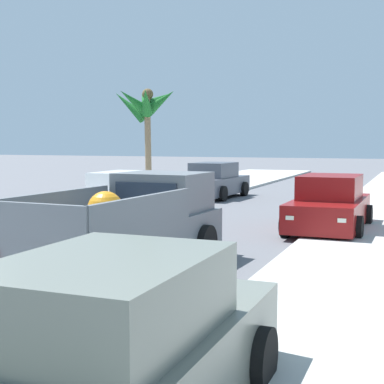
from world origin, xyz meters
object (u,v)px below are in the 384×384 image
(car_left_mid, at_px, (329,205))
(palm_tree_right_mid, at_px, (145,106))
(car_right_mid, at_px, (112,354))
(car_right_near, at_px, (124,199))
(pickup_truck, at_px, (131,230))
(car_left_near, at_px, (214,181))

(car_left_mid, bearing_deg, palm_tree_right_mid, 137.23)
(car_left_mid, height_order, car_right_mid, same)
(car_right_near, bearing_deg, car_right_mid, -61.96)
(pickup_truck, relative_size, car_right_near, 1.23)
(palm_tree_right_mid, bearing_deg, car_right_near, -67.19)
(car_left_near, height_order, car_right_mid, same)
(car_left_mid, xyz_separation_m, car_right_mid, (-0.06, -11.75, 0.00))
(pickup_truck, bearing_deg, car_left_mid, 65.50)
(car_left_near, xyz_separation_m, palm_tree_right_mid, (-4.22, 1.82, 3.45))
(car_right_near, relative_size, car_left_mid, 1.01)
(pickup_truck, bearing_deg, car_right_near, 119.57)
(car_right_near, xyz_separation_m, car_left_mid, (6.04, 0.53, 0.00))
(car_right_near, relative_size, palm_tree_right_mid, 0.85)
(car_left_near, relative_size, car_right_mid, 1.02)
(pickup_truck, height_order, car_right_mid, pickup_truck)
(car_left_near, height_order, car_right_near, same)
(pickup_truck, xyz_separation_m, car_right_mid, (2.77, -5.56, -0.07))
(pickup_truck, relative_size, palm_tree_right_mid, 1.04)
(pickup_truck, relative_size, car_right_mid, 1.24)
(car_left_near, relative_size, car_left_mid, 1.01)
(palm_tree_right_mid, bearing_deg, car_right_mid, -64.36)
(palm_tree_right_mid, bearing_deg, car_left_near, -23.37)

